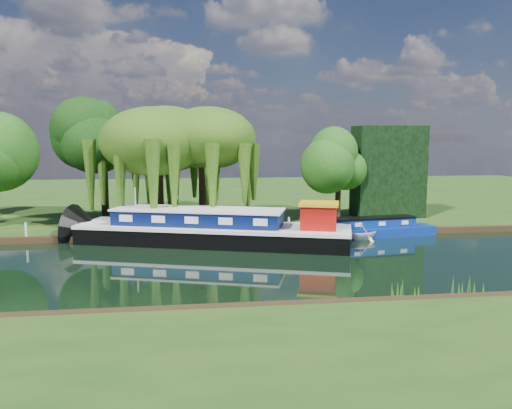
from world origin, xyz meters
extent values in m
plane|color=black|center=(0.00, 0.00, 0.00)|extent=(120.00, 120.00, 0.00)
cube|color=#1B3B10|center=(0.00, 34.00, 0.23)|extent=(120.00, 52.00, 0.45)
cube|color=black|center=(3.15, 6.31, 0.48)|extent=(19.39, 9.78, 1.27)
cube|color=silver|center=(3.15, 6.31, 1.21)|extent=(19.52, 9.89, 0.23)
cube|color=#091448|center=(2.14, 6.63, 1.84)|extent=(12.15, 6.47, 1.00)
cube|color=silver|center=(2.14, 6.63, 2.41)|extent=(12.42, 6.73, 0.13)
cube|color=#9A0F0B|center=(10.19, 4.07, 2.13)|extent=(2.92, 2.92, 1.58)
cube|color=gold|center=(10.19, 4.07, 3.01)|extent=(3.25, 3.25, 0.17)
cylinder|color=silver|center=(-2.29, 8.04, 2.61)|extent=(0.11, 0.11, 2.53)
cube|color=navy|center=(14.67, 7.28, 0.30)|extent=(11.08, 3.27, 0.82)
cube|color=navy|center=(14.67, 7.28, 1.05)|extent=(7.77, 2.38, 0.68)
cube|color=black|center=(14.67, 7.28, 1.44)|extent=(7.87, 2.48, 0.09)
cube|color=silver|center=(11.92, 6.20, 1.09)|extent=(0.55, 0.12, 0.29)
cube|color=silver|center=(13.81, 6.46, 1.09)|extent=(0.55, 0.12, 0.29)
cube|color=silver|center=(15.71, 6.72, 1.09)|extent=(0.55, 0.12, 0.29)
cube|color=silver|center=(17.61, 6.97, 1.09)|extent=(0.55, 0.12, 0.29)
imported|color=silver|center=(14.13, 6.30, 0.00)|extent=(2.89, 2.63, 1.30)
cylinder|color=black|center=(-0.89, 12.64, 3.14)|extent=(0.70, 0.70, 5.39)
ellipsoid|color=#2A4C10|center=(-0.89, 12.64, 7.03)|extent=(7.52, 7.52, 4.86)
cylinder|color=black|center=(2.64, 12.16, 3.03)|extent=(0.73, 0.73, 5.17)
ellipsoid|color=#2A4C10|center=(2.64, 12.16, 6.77)|extent=(7.06, 7.06, 4.56)
cylinder|color=black|center=(-6.10, 18.08, 4.12)|extent=(0.74, 0.74, 7.34)
ellipsoid|color=black|center=(-6.10, 18.08, 7.13)|extent=(5.88, 5.88, 5.88)
cylinder|color=black|center=(14.21, 13.08, 3.04)|extent=(0.44, 0.44, 5.17)
ellipsoid|color=#1F4C13|center=(14.21, 13.08, 5.15)|extent=(4.14, 4.14, 4.14)
cube|color=black|center=(19.00, 14.00, 4.45)|extent=(6.00, 3.00, 8.00)
cylinder|color=silver|center=(0.50, 10.50, 1.55)|extent=(0.10, 0.10, 2.20)
sphere|color=white|center=(0.50, 10.50, 2.83)|extent=(0.36, 0.36, 0.36)
cylinder|color=silver|center=(-10.00, 8.40, 0.95)|extent=(0.16, 0.16, 1.00)
cylinder|color=silver|center=(-4.00, 8.40, 0.95)|extent=(0.16, 0.16, 1.00)
cylinder|color=silver|center=(3.00, 8.40, 0.95)|extent=(0.16, 0.16, 1.00)
cylinder|color=silver|center=(9.00, 8.40, 0.95)|extent=(0.16, 0.16, 1.00)
cone|color=#1F5115|center=(14.00, -7.60, 0.55)|extent=(1.20, 1.20, 1.10)
cone|color=#1F5115|center=(11.00, -7.70, 0.55)|extent=(1.20, 1.20, 1.10)
camera|label=1|loc=(1.72, -28.24, 7.33)|focal=35.00mm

